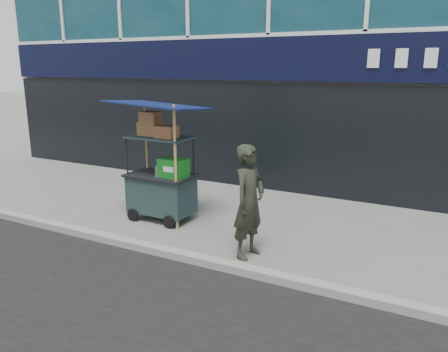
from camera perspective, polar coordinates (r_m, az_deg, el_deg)
The scene contains 4 objects.
ground at distance 6.90m, azimuth -7.24°, elevation -9.53°, with size 80.00×80.00×0.00m, color slate.
curb at distance 6.72m, azimuth -8.24°, elevation -9.65°, with size 80.00×0.18×0.12m, color gray.
vendor_cart at distance 8.00m, azimuth -8.16°, elevation -0.37°, with size 1.63×1.16×2.20m.
vendor_man at distance 6.36m, azimuth 3.30°, elevation -3.38°, with size 0.62×0.40×1.69m, color #25291E.
Camera 1 is at (3.66, -5.15, 2.76)m, focal length 35.00 mm.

